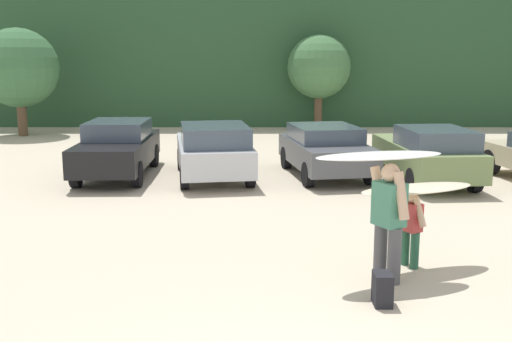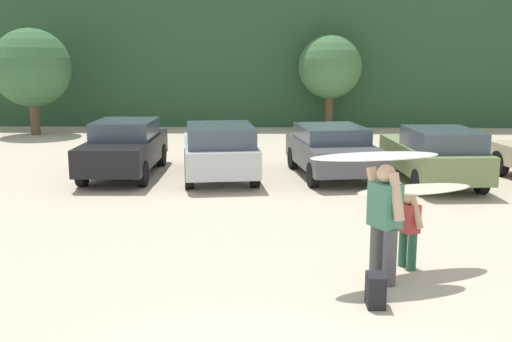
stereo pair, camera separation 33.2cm
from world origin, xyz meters
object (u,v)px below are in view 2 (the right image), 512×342
Objects in this scene: parked_car_olive_green at (434,154)px; person_adult at (385,216)px; parked_car_black at (125,147)px; person_child at (409,226)px; parked_car_silver at (219,150)px; backpack_dropped at (376,290)px; surfboard_cream at (415,190)px; surfboard_white at (376,156)px; parked_car_dark_gray at (331,149)px.

person_adult reaches higher than parked_car_olive_green.
parked_car_black is 9.81m from person_child.
parked_car_silver is 9.90× the size of backpack_dropped.
person_adult reaches higher than parked_car_black.
surfboard_cream is 2.01m from backpack_dropped.
surfboard_white is at bearing 9.21° from person_child.
person_child is at bearing -140.93° from parked_car_black.
parked_car_dark_gray reaches higher than person_child.
person_child is (6.35, -7.47, -0.11)m from parked_car_black.
parked_car_silver reaches higher than surfboard_cream.
parked_car_dark_gray is at bearing -119.21° from person_adult.
parked_car_dark_gray is (3.12, 0.42, -0.04)m from parked_car_silver.
parked_car_olive_green is (8.45, -0.86, -0.02)m from parked_car_black.
parked_car_silver reaches higher than backpack_dropped.
surfboard_cream is (0.57, 0.59, 0.28)m from person_adult.
parked_car_silver is at bearing -82.87° from surfboard_cream.
parked_car_black is 1.03× the size of parked_car_silver.
parked_car_silver is 3.14m from parked_car_dark_gray.
parked_car_black is 3.71× the size of person_child.
person_child is at bearing 158.41° from parked_car_olive_green.
parked_car_olive_green is at bearing -127.56° from surfboard_cream.
person_adult is 3.98× the size of backpack_dropped.
parked_car_black is at bearing -69.96° from surfboard_cream.
parked_car_silver is 2.49× the size of person_adult.
person_adult is 0.86× the size of surfboard_cream.
parked_car_silver is at bearing -97.07° from person_adult.
person_adult reaches higher than surfboard_cream.
parked_car_olive_green is 2.54× the size of person_adult.
person_child is at bearing 174.60° from parked_car_dark_gray.
surfboard_white is (-0.65, -0.52, 1.19)m from person_child.
parked_car_dark_gray is 2.06× the size of surfboard_white.
parked_car_olive_green reaches higher than backpack_dropped.
person_child is (0.50, 0.61, -0.31)m from person_adult.
parked_car_black is at bearing -83.46° from person_adult.
parked_car_black is 10.22× the size of backpack_dropped.
parked_car_silver is 5.75m from parked_car_olive_green.
parked_car_olive_green reaches higher than person_child.
parked_car_olive_green is at bearing -136.98° from person_child.
surfboard_white is at bearing -61.70° from person_adult.
backpack_dropped is at bearing 45.17° from person_adult.
parked_car_dark_gray is at bearing -105.77° from surfboard_white.
person_adult is 0.86m from surfboard_cream.
surfboard_white reaches higher than person_adult.
backpack_dropped is at bearing 69.21° from surfboard_white.
person_child is 2.75× the size of backpack_dropped.
person_child is 0.59× the size of surfboard_white.
parked_car_black is at bearing 72.38° from parked_car_silver.
parked_car_black is 2.21× the size of surfboard_white.
person_child is (-2.10, -6.61, -0.09)m from parked_car_olive_green.
person_child is at bearing -161.28° from parked_car_silver.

